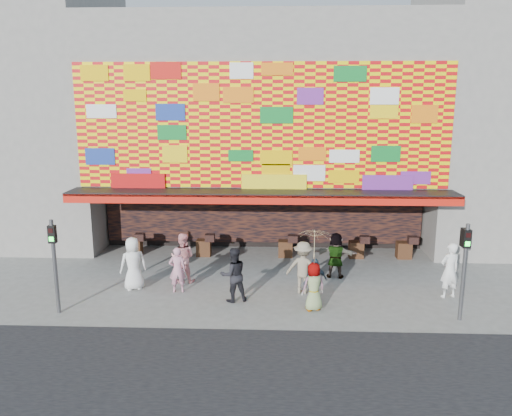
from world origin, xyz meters
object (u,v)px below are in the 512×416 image
(ped_a, at_px, (133,264))
(ped_h, at_px, (450,270))
(signal_right, at_px, (465,261))
(ped_b, at_px, (177,270))
(ped_c, at_px, (233,275))
(ped_g, at_px, (314,287))
(ped_d, at_px, (303,267))
(parasol, at_px, (315,244))
(ped_f, at_px, (336,255))
(ped_i, at_px, (183,258))
(signal_left, at_px, (54,256))
(ped_e, at_px, (315,281))

(ped_a, bearing_deg, ped_h, 151.64)
(ped_a, bearing_deg, signal_right, 141.95)
(ped_b, xyz_separation_m, ped_c, (2.01, -0.73, 0.11))
(signal_right, bearing_deg, ped_g, 172.91)
(ped_d, distance_m, parasol, 1.95)
(ped_a, relative_size, ped_f, 1.09)
(signal_right, height_order, parasol, signal_right)
(ped_d, xyz_separation_m, parasol, (0.26, -1.46, 1.26))
(ped_b, height_order, ped_i, ped_i)
(ped_h, relative_size, ped_i, 1.04)
(signal_left, xyz_separation_m, signal_right, (12.40, 0.00, 0.00))
(ped_e, bearing_deg, signal_right, 134.14)
(signal_left, relative_size, ped_c, 1.63)
(ped_d, height_order, ped_e, ped_d)
(signal_left, relative_size, ped_i, 1.64)
(ped_e, distance_m, ped_h, 4.62)
(signal_left, xyz_separation_m, ped_b, (3.40, 1.90, -1.06))
(ped_i, relative_size, parasol, 0.97)
(ped_e, bearing_deg, ped_a, -41.66)
(ped_d, xyz_separation_m, ped_f, (1.30, 1.60, -0.04))
(signal_left, xyz_separation_m, ped_g, (8.00, 0.55, -1.08))
(signal_right, relative_size, ped_g, 1.93)
(ped_e, bearing_deg, ped_f, -142.63)
(ped_d, distance_m, ped_i, 4.43)
(ped_f, distance_m, parasol, 3.48)
(ped_e, bearing_deg, signal_left, -24.74)
(ped_b, xyz_separation_m, ped_f, (5.63, 1.70, 0.06))
(ped_g, bearing_deg, ped_e, -121.05)
(ped_b, relative_size, ped_c, 0.88)
(signal_left, distance_m, ped_b, 4.04)
(ped_b, bearing_deg, parasol, 154.37)
(ped_c, distance_m, ped_d, 2.47)
(ped_e, relative_size, ped_g, 0.99)
(ped_a, height_order, ped_g, ped_a)
(ped_e, height_order, ped_f, ped_f)
(ped_a, bearing_deg, signal_left, 22.54)
(parasol, bearing_deg, ped_i, 152.75)
(ped_h, bearing_deg, ped_c, -12.21)
(ped_g, relative_size, ped_i, 0.85)
(ped_b, bearing_deg, ped_g, 154.37)
(ped_f, bearing_deg, signal_left, 30.14)
(signal_left, bearing_deg, ped_i, 40.64)
(ped_a, bearing_deg, ped_e, 143.68)
(ped_g, distance_m, ped_h, 4.81)
(ped_h, height_order, parasol, parasol)
(ped_a, relative_size, parasol, 1.00)
(ped_i, bearing_deg, signal_right, 168.13)
(signal_left, xyz_separation_m, ped_i, (3.40, 2.92, -0.94))
(ped_c, xyz_separation_m, ped_f, (3.62, 2.43, -0.05))
(parasol, bearing_deg, ped_h, 15.25)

